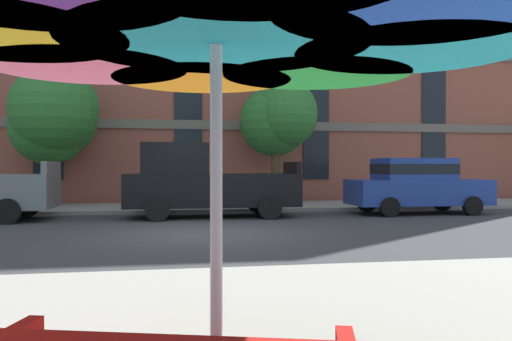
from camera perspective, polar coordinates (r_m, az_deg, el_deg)
ground_plane at (r=11.56m, az=-5.95°, el=-7.07°), size 120.00×120.00×0.00m
sidewalk_far at (r=18.31m, az=-7.38°, el=-4.12°), size 56.00×3.60×0.12m
apartment_building at (r=27.65m, az=-8.15°, el=17.42°), size 37.15×12.08×19.20m
pickup_black at (r=15.18m, az=-5.89°, el=-1.40°), size 5.10×2.12×2.20m
sedan_blue at (r=17.06m, az=17.58°, el=-1.48°), size 4.40×1.98×1.78m
street_tree_left at (r=19.33m, az=-21.83°, el=5.56°), size 3.21×3.42×5.07m
street_tree_middle at (r=19.33m, az=2.78°, el=5.99°), size 2.96×2.99×4.86m
patio_umbrella at (r=2.57m, az=-4.51°, el=17.91°), size 3.21×3.21×2.53m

